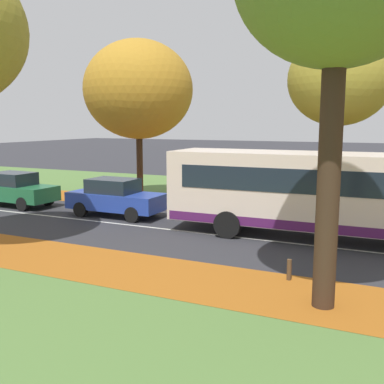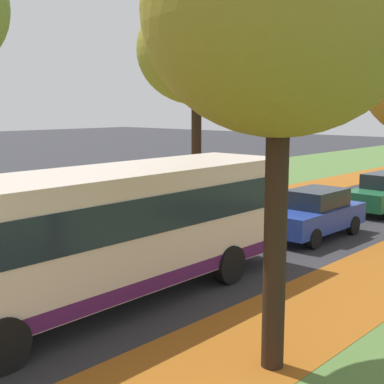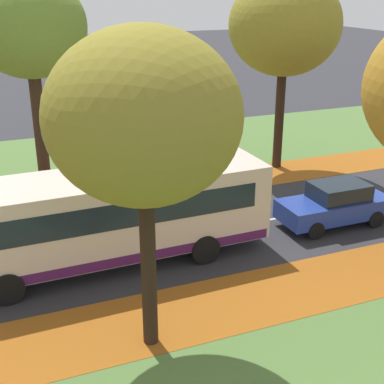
{
  "view_description": "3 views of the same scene",
  "coord_description": "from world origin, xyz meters",
  "px_view_note": "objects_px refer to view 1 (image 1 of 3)",
  "views": [
    {
      "loc": [
        -14.67,
        8.89,
        4.02
      ],
      "look_at": [
        1.33,
        16.29,
        1.27
      ],
      "focal_mm": 42.0,
      "sensor_mm": 36.0,
      "label": 1
    },
    {
      "loc": [
        10.15,
        4.23,
        4.35
      ],
      "look_at": [
        0.1,
        15.08,
        1.98
      ],
      "focal_mm": 50.0,
      "sensor_mm": 36.0,
      "label": 2
    },
    {
      "loc": [
        16.19,
        8.14,
        8.48
      ],
      "look_at": [
        -0.88,
        15.01,
        1.24
      ],
      "focal_mm": 50.0,
      "sensor_mm": 36.0,
      "label": 3
    }
  ],
  "objects_px": {
    "bus": "(319,190)",
    "car_green_following": "(15,189)",
    "car_blue_lead": "(116,197)",
    "bollard_fifth": "(289,270)",
    "tree_right_mid": "(138,90)",
    "tree_right_near": "(340,80)"
  },
  "relations": [
    {
      "from": "car_blue_lead",
      "to": "bollard_fifth",
      "type": "bearing_deg",
      "value": -119.32
    },
    {
      "from": "car_blue_lead",
      "to": "car_green_following",
      "type": "height_order",
      "value": "same"
    },
    {
      "from": "bus",
      "to": "bollard_fifth",
      "type": "bearing_deg",
      "value": -179.12
    },
    {
      "from": "tree_right_mid",
      "to": "car_blue_lead",
      "type": "bearing_deg",
      "value": -164.53
    },
    {
      "from": "bus",
      "to": "car_green_following",
      "type": "bearing_deg",
      "value": 89.22
    },
    {
      "from": "tree_right_near",
      "to": "car_blue_lead",
      "type": "xyz_separation_m",
      "value": [
        -4.16,
        8.52,
        -4.96
      ]
    },
    {
      "from": "tree_right_near",
      "to": "bollard_fifth",
      "type": "bearing_deg",
      "value": -179.4
    },
    {
      "from": "tree_right_mid",
      "to": "bollard_fifth",
      "type": "bearing_deg",
      "value": -131.57
    },
    {
      "from": "tree_right_mid",
      "to": "car_green_following",
      "type": "bearing_deg",
      "value": 128.18
    },
    {
      "from": "car_blue_lead",
      "to": "car_green_following",
      "type": "relative_size",
      "value": 0.99
    },
    {
      "from": "tree_right_mid",
      "to": "bus",
      "type": "xyz_separation_m",
      "value": [
        -3.95,
        -9.57,
        -3.91
      ]
    },
    {
      "from": "car_blue_lead",
      "to": "car_green_following",
      "type": "bearing_deg",
      "value": 90.38
    },
    {
      "from": "tree_right_near",
      "to": "car_green_following",
      "type": "bearing_deg",
      "value": 106.33
    },
    {
      "from": "bollard_fifth",
      "to": "car_green_following",
      "type": "bearing_deg",
      "value": 71.59
    },
    {
      "from": "bollard_fifth",
      "to": "car_blue_lead",
      "type": "bearing_deg",
      "value": 60.68
    },
    {
      "from": "bollard_fifth",
      "to": "car_green_following",
      "type": "relative_size",
      "value": 0.13
    },
    {
      "from": "bollard_fifth",
      "to": "car_blue_lead",
      "type": "relative_size",
      "value": 0.13
    },
    {
      "from": "tree_right_mid",
      "to": "car_green_following",
      "type": "distance_m",
      "value": 7.74
    },
    {
      "from": "tree_right_mid",
      "to": "tree_right_near",
      "type": "bearing_deg",
      "value": -87.34
    },
    {
      "from": "tree_right_near",
      "to": "tree_right_mid",
      "type": "height_order",
      "value": "tree_right_mid"
    },
    {
      "from": "tree_right_near",
      "to": "car_green_following",
      "type": "distance_m",
      "value": 15.72
    },
    {
      "from": "bus",
      "to": "tree_right_mid",
      "type": "bearing_deg",
      "value": 67.58
    }
  ]
}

